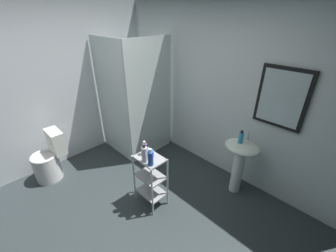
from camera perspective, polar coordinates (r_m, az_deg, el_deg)
ground_plane at (r=2.95m, az=-12.62°, el=-24.41°), size 4.20×4.20×0.02m
wall_back at (r=3.29m, az=13.10°, el=8.81°), size 4.20×0.14×2.50m
wall_left at (r=3.74m, az=-30.65°, el=7.88°), size 0.10×4.20×2.50m
shower_stall at (r=3.96m, az=-8.76°, el=0.13°), size 0.92×0.92×2.00m
pedestal_sink at (r=3.05m, az=18.74°, el=-7.95°), size 0.46×0.37×0.81m
sink_faucet at (r=3.00m, az=20.64°, el=-2.57°), size 0.03×0.03×0.10m
toilet at (r=3.74m, az=-29.19°, el=-7.99°), size 0.37×0.49×0.76m
storage_cart at (r=2.82m, az=-4.72°, el=-13.41°), size 0.38×0.28×0.74m
hand_soap_bottle at (r=2.88m, az=18.93°, el=-2.93°), size 0.06×0.06×0.18m
conditioner_bottle_purple at (r=2.65m, az=-6.25°, el=-6.04°), size 0.06×0.06×0.18m
lotion_bottle_white at (r=2.51m, az=-6.36°, el=-7.50°), size 0.07×0.07×0.24m
shampoo_bottle_blue at (r=2.45m, az=-4.72°, el=-8.55°), size 0.06×0.06×0.22m
rinse_cup at (r=2.61m, az=-4.68°, el=-7.41°), size 0.08×0.08×0.09m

